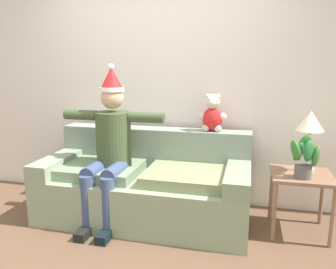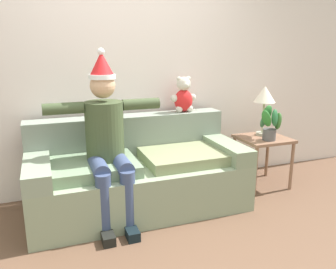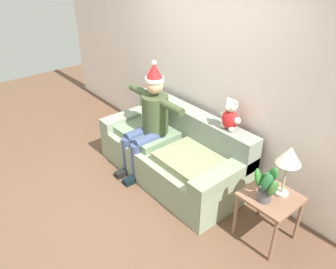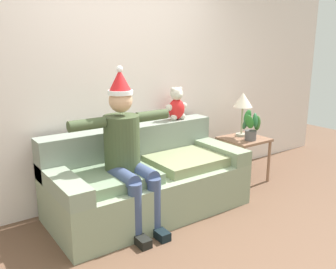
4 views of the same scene
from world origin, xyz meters
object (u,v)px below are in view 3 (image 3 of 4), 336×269
at_px(side_table, 270,202).
at_px(table_lamp, 289,158).
at_px(teddy_bear, 230,116).
at_px(couch, 175,153).
at_px(potted_plant, 266,185).
at_px(person_seated, 149,119).

xyz_separation_m(side_table, table_lamp, (0.05, 0.10, 0.52)).
height_order(teddy_bear, side_table, teddy_bear).
bearing_deg(couch, table_lamp, 4.00).
relative_size(teddy_bear, potted_plant, 1.01).
bearing_deg(potted_plant, side_table, 83.57).
distance_m(couch, person_seated, 0.56).
height_order(person_seated, teddy_bear, person_seated).
relative_size(couch, person_seated, 1.33).
relative_size(person_seated, teddy_bear, 3.99).
distance_m(person_seated, potted_plant, 1.75).
xyz_separation_m(couch, side_table, (1.45, 0.01, 0.14)).
bearing_deg(side_table, potted_plant, -96.43).
distance_m(couch, potted_plant, 1.50).
distance_m(side_table, potted_plant, 0.29).
bearing_deg(potted_plant, person_seated, -177.82).
relative_size(teddy_bear, side_table, 0.68).
relative_size(couch, potted_plant, 5.33).
distance_m(couch, side_table, 1.46).
xyz_separation_m(person_seated, potted_plant, (1.75, 0.07, -0.03)).
distance_m(teddy_bear, side_table, 1.05).
bearing_deg(potted_plant, teddy_bear, 154.42).
relative_size(side_table, table_lamp, 1.01).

